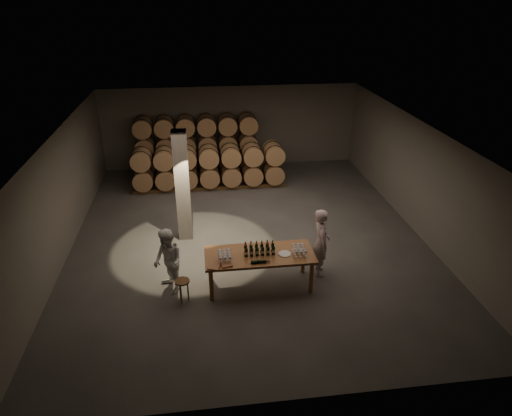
{
  "coord_description": "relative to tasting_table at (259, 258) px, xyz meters",
  "views": [
    {
      "loc": [
        -1.28,
        -11.66,
        6.6
      ],
      "look_at": [
        0.19,
        -0.42,
        1.1
      ],
      "focal_mm": 32.0,
      "sensor_mm": 36.0,
      "label": 1
    }
  ],
  "objects": [
    {
      "name": "tasting_table",
      "position": [
        0.0,
        0.0,
        0.0
      ],
      "size": [
        2.6,
        1.1,
        0.9
      ],
      "color": "brown",
      "rests_on": "ground"
    },
    {
      "name": "notebook_near",
      "position": [
        -0.81,
        -0.4,
        0.12
      ],
      "size": [
        0.28,
        0.24,
        0.03
      ],
      "primitive_type": "cube",
      "rotation": [
        0.0,
        0.0,
        0.25
      ],
      "color": "#965A36",
      "rests_on": "tasting_table"
    },
    {
      "name": "plate",
      "position": [
        0.59,
        -0.08,
        0.11
      ],
      "size": [
        0.3,
        0.3,
        0.02
      ],
      "primitive_type": "cylinder",
      "color": "silver",
      "rests_on": "tasting_table"
    },
    {
      "name": "stool",
      "position": [
        -1.84,
        -0.38,
        -0.33
      ],
      "size": [
        0.34,
        0.34,
        0.57
      ],
      "rotation": [
        0.0,
        0.0,
        -0.39
      ],
      "color": "brown",
      "rests_on": "ground"
    },
    {
      "name": "glass_cluster_right",
      "position": [
        0.94,
        -0.08,
        0.23
      ],
      "size": [
        0.3,
        0.41,
        0.17
      ],
      "color": "silver",
      "rests_on": "tasting_table"
    },
    {
      "name": "person_man",
      "position": [
        1.59,
        0.35,
        0.1
      ],
      "size": [
        0.48,
        0.69,
        1.79
      ],
      "primitive_type": "imported",
      "rotation": [
        0.0,
        0.0,
        1.48
      ],
      "color": "beige",
      "rests_on": "ground"
    },
    {
      "name": "pen",
      "position": [
        -0.75,
        -0.45,
        0.11
      ],
      "size": [
        0.13,
        0.02,
        0.01
      ],
      "primitive_type": "cylinder",
      "rotation": [
        0.0,
        1.57,
        0.08
      ],
      "color": "black",
      "rests_on": "tasting_table"
    },
    {
      "name": "barrel_stack_front",
      "position": [
        -0.96,
        6.3,
        0.03
      ],
      "size": [
        5.48,
        0.95,
        1.57
      ],
      "color": "brown",
      "rests_on": "ground"
    },
    {
      "name": "notebook_corner",
      "position": [
        -1.09,
        -0.4,
        0.12
      ],
      "size": [
        0.33,
        0.37,
        0.03
      ],
      "primitive_type": "cube",
      "rotation": [
        0.0,
        0.0,
        -0.33
      ],
      "color": "#965A36",
      "rests_on": "tasting_table"
    },
    {
      "name": "person_woman",
      "position": [
        -2.15,
        0.1,
        0.01
      ],
      "size": [
        0.9,
        0.98,
        1.62
      ],
      "primitive_type": "imported",
      "rotation": [
        0.0,
        0.0,
        -1.1
      ],
      "color": "white",
      "rests_on": "ground"
    },
    {
      "name": "glass_cluster_left",
      "position": [
        -0.83,
        -0.13,
        0.24
      ],
      "size": [
        0.31,
        0.42,
        0.18
      ],
      "color": "silver",
      "rests_on": "tasting_table"
    },
    {
      "name": "lying_bottles",
      "position": [
        -0.07,
        -0.4,
        0.14
      ],
      "size": [
        0.44,
        0.07,
        0.07
      ],
      "color": "black",
      "rests_on": "tasting_table"
    },
    {
      "name": "room",
      "position": [
        -1.8,
        2.7,
        0.8
      ],
      "size": [
        12.0,
        12.0,
        12.0
      ],
      "color": "#4B4846",
      "rests_on": "ground"
    },
    {
      "name": "bottle_cluster",
      "position": [
        0.0,
        0.01,
        0.22
      ],
      "size": [
        0.73,
        0.23,
        0.32
      ],
      "color": "black",
      "rests_on": "tasting_table"
    },
    {
      "name": "barrel_stack_back",
      "position": [
        -1.35,
        7.7,
        0.4
      ],
      "size": [
        4.7,
        0.95,
        2.31
      ],
      "color": "brown",
      "rests_on": "ground"
    }
  ]
}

